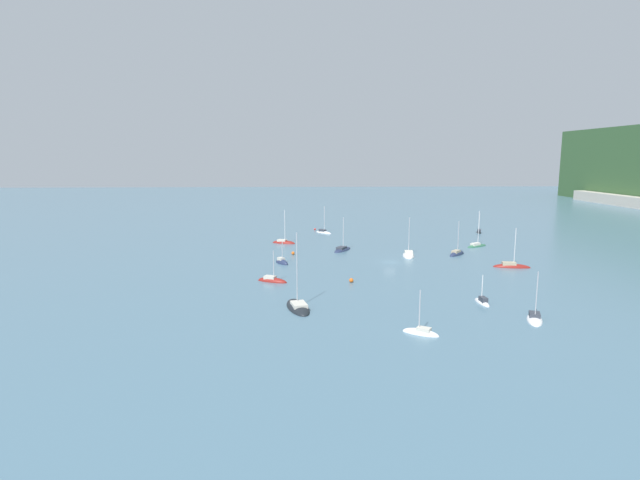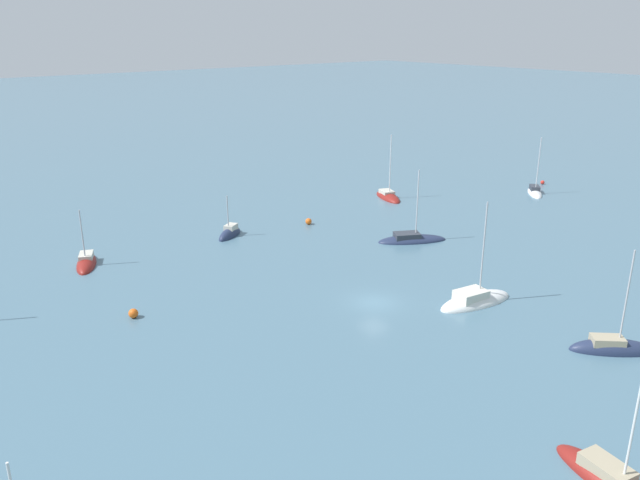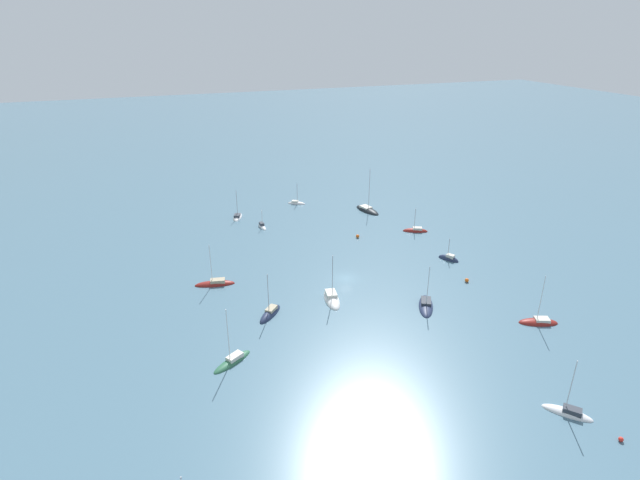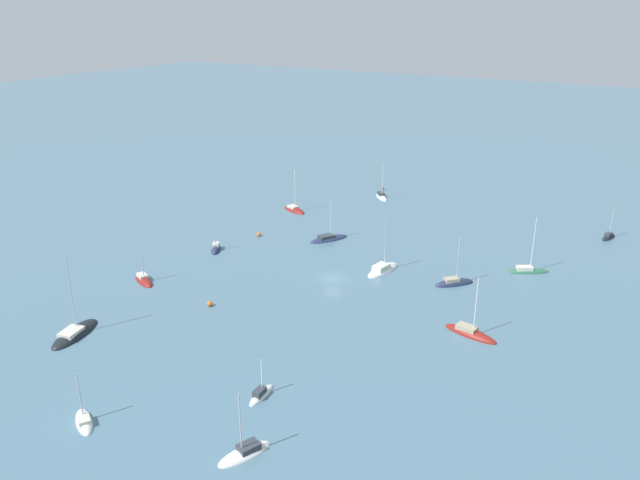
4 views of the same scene
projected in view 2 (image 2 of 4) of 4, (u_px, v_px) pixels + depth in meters
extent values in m
plane|color=slate|center=(374.00, 303.00, 56.87)|extent=(600.00, 600.00, 0.00)
ellipsoid|color=maroon|center=(388.00, 198.00, 91.44)|extent=(4.68, 7.18, 1.61)
cube|color=beige|center=(387.00, 192.00, 91.69)|extent=(2.43, 2.88, 0.57)
cylinder|color=silver|center=(390.00, 166.00, 89.54)|extent=(0.14, 0.14, 8.87)
ellipsoid|color=maroon|center=(87.00, 265.00, 65.88)|extent=(4.39, 6.45, 1.65)
cube|color=beige|center=(86.00, 256.00, 66.08)|extent=(2.18, 2.60, 0.65)
cylinder|color=#B2B2B7|center=(82.00, 236.00, 64.53)|extent=(0.14, 0.14, 5.64)
ellipsoid|color=silver|center=(535.00, 194.00, 93.80)|extent=(6.05, 5.67, 1.23)
cube|color=#333842|center=(535.00, 188.00, 94.05)|extent=(2.60, 2.51, 0.76)
cylinder|color=silver|center=(538.00, 165.00, 92.06)|extent=(0.14, 0.14, 8.19)
cube|color=tan|center=(607.00, 468.00, 34.38)|extent=(2.05, 3.09, 0.73)
cylinder|color=silver|center=(635.00, 420.00, 32.29)|extent=(0.14, 0.14, 8.28)
ellipsoid|color=#232D4C|center=(230.00, 236.00, 74.94)|extent=(4.84, 3.87, 1.99)
cube|color=beige|center=(231.00, 228.00, 74.97)|extent=(2.04, 1.86, 0.76)
cylinder|color=#B2B2B7|center=(228.00, 214.00, 73.82)|extent=(0.14, 0.14, 4.48)
ellipsoid|color=#232D4C|center=(412.00, 241.00, 73.11)|extent=(8.38, 6.30, 1.41)
cube|color=#333842|center=(407.00, 236.00, 72.77)|extent=(3.45, 3.03, 0.66)
cylinder|color=silver|center=(417.00, 204.00, 71.72)|extent=(0.14, 0.14, 8.11)
ellipsoid|color=white|center=(475.00, 303.00, 56.82)|extent=(8.22, 4.00, 1.81)
cube|color=silver|center=(471.00, 295.00, 56.22)|extent=(3.11, 2.36, 0.85)
cylinder|color=#B2B2B7|center=(483.00, 251.00, 55.38)|extent=(0.14, 0.14, 8.98)
ellipsoid|color=#232D4C|center=(613.00, 351.00, 48.39)|extent=(6.25, 6.03, 1.97)
cube|color=tan|center=(608.00, 341.00, 48.15)|extent=(2.71, 2.66, 0.66)
cylinder|color=#B2B2B7|center=(627.00, 299.00, 46.92)|extent=(0.14, 0.14, 7.81)
sphere|color=red|center=(543.00, 182.00, 99.23)|extent=(0.62, 0.62, 0.62)
sphere|color=orange|center=(309.00, 221.00, 79.10)|extent=(0.81, 0.81, 0.81)
sphere|color=orange|center=(133.00, 313.00, 53.77)|extent=(0.84, 0.84, 0.84)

